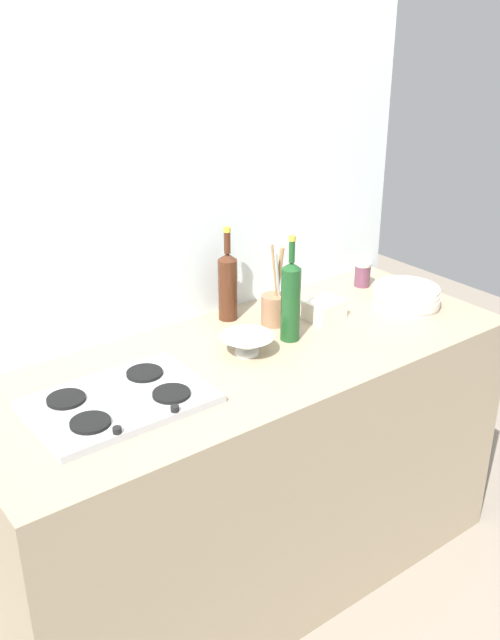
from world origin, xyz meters
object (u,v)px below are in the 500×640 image
Objects in this scene: plate_stack at (406,297)px; wine_bottle_leftmost at (291,300)px; wine_bottle_mid_left at (228,284)px; mixing_bowl at (247,344)px; condiment_jar_front at (363,274)px; utensil_crock at (274,307)px; stovetop_hob at (120,401)px; butter_dish at (324,309)px.

wine_bottle_leftmost is at bearing 174.69° from plate_stack.
wine_bottle_mid_left reaches higher than mixing_bowl.
wine_bottle_leftmost is 3.72× the size of condiment_jar_front.
utensil_crock is at bearing -172.01° from condiment_jar_front.
mixing_bowl is at bearing -164.68° from condiment_jar_front.
utensil_crock is (-0.48, 0.17, 0.03)m from plate_stack.
condiment_jar_front reaches higher than mixing_bowl.
condiment_jar_front is (0.02, 0.24, 0.01)m from plate_stack.
mixing_bowl is (-0.11, -0.26, -0.09)m from wine_bottle_mid_left.
utensil_crock reaches higher than stovetop_hob.
wine_bottle_mid_left is at bearing 152.20° from plate_stack.
stovetop_hob is 5.13× the size of condiment_jar_front.
stovetop_hob is at bearing -168.85° from condiment_jar_front.
plate_stack is 2.58× the size of condiment_jar_front.
plate_stack is (1.17, -0.01, 0.02)m from stovetop_hob.
condiment_jar_front is (0.50, 0.07, -0.02)m from utensil_crock.
butter_dish is at bearing 161.58° from plate_stack.
wine_bottle_mid_left is at bearing 173.92° from condiment_jar_front.
wine_bottle_leftmost reaches higher than stovetop_hob.
wine_bottle_mid_left is at bearing 143.15° from butter_dish.
stovetop_hob is at bearing -173.73° from butter_dish.
plate_stack reaches higher than butter_dish.
plate_stack is 0.53m from wine_bottle_leftmost.
wine_bottle_leftmost is at bearing -104.63° from utensil_crock.
wine_bottle_leftmost is at bearing 3.40° from stovetop_hob.
condiment_jar_front is at bearing 22.97° from butter_dish.
wine_bottle_leftmost reaches higher than butter_dish.
wine_bottle_leftmost is 0.24m from butter_dish.
wine_bottle_mid_left is (-0.07, 0.26, -0.01)m from wine_bottle_leftmost.
plate_stack is 1.89× the size of butter_dish.
condiment_jar_front is at bearing 85.62° from plate_stack.
stovetop_hob is 2.85× the size of mixing_bowl.
wine_bottle_leftmost is 2.73× the size of butter_dish.
butter_dish is at bearing -157.03° from condiment_jar_front.
condiment_jar_front is (0.54, 0.20, -0.09)m from wine_bottle_leftmost.
wine_bottle_leftmost reaches higher than mixing_bowl.
wine_bottle_leftmost is 0.58m from condiment_jar_front.
butter_dish reaches higher than stovetop_hob.
plate_stack is at bearing -94.38° from condiment_jar_front.
plate_stack is at bearing -18.42° from butter_dish.
utensil_crock is at bearing -53.74° from wine_bottle_mid_left.
butter_dish reaches higher than mixing_bowl.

